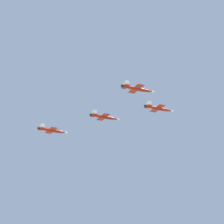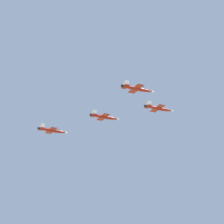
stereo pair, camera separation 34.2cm
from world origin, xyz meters
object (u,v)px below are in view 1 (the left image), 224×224
jet_left_wingman (104,117)px  jet_left_outer (52,130)px  jet_lead (159,108)px  jet_right_wingman (138,89)px

jet_left_wingman → jet_left_outer: jet_left_wingman is taller
jet_left_wingman → jet_left_outer: (-23.80, -6.92, -4.06)m
jet_left_wingman → jet_left_outer: bearing=140.1°
jet_lead → jet_left_wingman: jet_lead is taller
jet_right_wingman → jet_left_outer: (-50.60, 10.76, -4.83)m
jet_lead → jet_left_wingman: size_ratio=1.02×
jet_left_wingman → jet_right_wingman: (26.80, -17.68, 0.77)m
jet_left_wingman → jet_left_outer: size_ratio=0.99×
jet_left_outer → jet_lead: bearing=-41.4°
jet_right_wingman → jet_lead: bearing=40.4°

